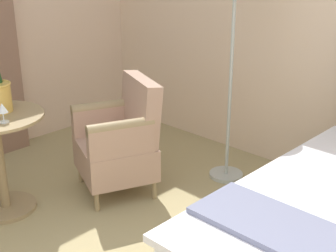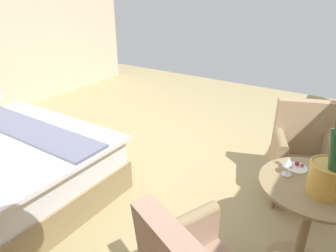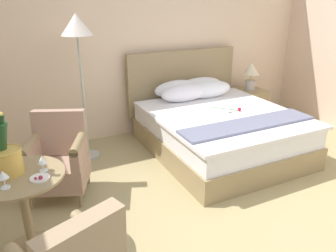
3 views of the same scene
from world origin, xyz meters
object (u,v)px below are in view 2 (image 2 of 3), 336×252
Objects in this scene: wine_glass_near_edge at (288,163)px; armchair_facing_bed at (301,158)px; side_table_round at (306,221)px; snack_plate at (296,167)px; champagne_bucket at (329,174)px.

armchair_facing_bed is at bearing -88.35° from wine_glass_near_edge.
snack_plate is at bearing -42.96° from side_table_round.
wine_glass_near_edge is at bearing -4.38° from side_table_round.
wine_glass_near_edge is at bearing -18.21° from champagne_bucket.
side_table_round is at bearing 175.62° from wine_glass_near_edge.
side_table_round is 5.63× the size of wine_glass_near_edge.
champagne_bucket reaches higher than wine_glass_near_edge.
champagne_bucket reaches higher than snack_plate.
snack_plate is 0.82m from armchair_facing_bed.
armchair_facing_bed is (0.06, -0.76, -0.33)m from snack_plate.
wine_glass_near_edge is at bearing 71.18° from snack_plate.
side_table_round is at bearing 102.94° from armchair_facing_bed.
snack_plate is at bearing 94.88° from armchair_facing_bed.
side_table_round is 0.43m from wine_glass_near_edge.
snack_plate is at bearing -44.26° from champagne_bucket.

